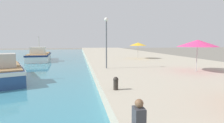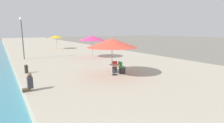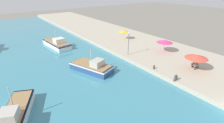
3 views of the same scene
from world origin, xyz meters
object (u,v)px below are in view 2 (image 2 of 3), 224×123
Objects in this scene: cafe_table at (114,68)px; lamppost at (22,31)px; cafe_umbrella_white at (92,38)px; cafe_chair_right at (115,68)px; cafe_umbrella_striped at (56,37)px; person_at_quay at (29,83)px; cafe_chair_left at (122,69)px; cafe_umbrella_pink at (112,43)px; mooring_bollard at (26,69)px.

lamppost is at bearing 112.16° from cafe_table.
cafe_chair_right is at bearing -103.95° from cafe_umbrella_white.
cafe_umbrella_striped is 20.20m from cafe_table.
cafe_umbrella_white reaches higher than person_at_quay.
cafe_umbrella_striped is at bearing 86.01° from cafe_table.
cafe_umbrella_white is 3.27× the size of person_at_quay.
cafe_chair_right is (-0.30, 0.52, 0.00)m from cafe_chair_left.
cafe_table is at bearing -9.24° from cafe_umbrella_pink.
cafe_chair_right is (0.42, 0.59, -0.21)m from cafe_table.
cafe_chair_right is at bearing -64.90° from lamppost.
mooring_bollard is 7.83m from lamppost.
cafe_chair_left is (0.72, 0.07, -0.21)m from cafe_table.
cafe_umbrella_white is 8.74m from cafe_table.
cafe_table is at bearing -37.38° from mooring_bollard.
mooring_bollard is (-7.58, -4.23, -1.94)m from cafe_umbrella_white.
cafe_chair_left is 12.76m from lamppost.
cafe_umbrella_white is 4.00× the size of cafe_table.
mooring_bollard is at bearing 141.83° from cafe_umbrella_pink.
person_at_quay is (-5.46, -0.41, -1.89)m from cafe_umbrella_pink.
cafe_umbrella_white is (2.51, 8.22, -0.03)m from cafe_umbrella_pink.
mooring_bollard is (0.38, 4.40, -0.08)m from person_at_quay.
cafe_umbrella_striped is at bearing 172.67° from cafe_chair_left.
cafe_umbrella_striped is 3.12× the size of cafe_table.
cafe_umbrella_pink is 2.19m from cafe_chair_left.
cafe_umbrella_pink is 1.42× the size of cafe_umbrella_striped.
cafe_umbrella_pink reaches higher than person_at_quay.
cafe_umbrella_striped reaches higher than person_at_quay.
person_at_quay reaches higher than cafe_chair_left.
cafe_chair_left is at bearing -64.66° from lamppost.
cafe_umbrella_pink is 20.12m from cafe_umbrella_striped.
cafe_chair_left is 6.38m from person_at_quay.
cafe_umbrella_pink is at bearing -101.94° from cafe_chair_right.
cafe_chair_right is at bearing 9.08° from person_at_quay.
person_at_quay is at bearing -175.72° from cafe_umbrella_pink.
cafe_table is 0.82× the size of person_at_quay.
cafe_chair_right is at bearing -92.89° from cafe_umbrella_striped.
cafe_umbrella_pink is 1.79m from cafe_table.
cafe_chair_left reaches higher than mooring_bollard.
cafe_chair_right is 6.64m from mooring_bollard.
cafe_umbrella_striped reaches higher than mooring_bollard.
cafe_chair_right is 6.14m from person_at_quay.
cafe_umbrella_striped is at bearing 71.00° from person_at_quay.
cafe_umbrella_white reaches higher than cafe_chair_left.
person_at_quay is at bearing -135.70° from cafe_chair_right.
cafe_umbrella_pink is at bearing 170.76° from cafe_table.
lamppost is (-5.03, 10.74, 2.77)m from cafe_chair_right.
lamppost is (0.65, 7.30, 2.74)m from mooring_bollard.
cafe_chair_right is 12.18m from lamppost.
cafe_table is 0.88× the size of cafe_chair_right.
cafe_chair_left is 1.00× the size of cafe_chair_right.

